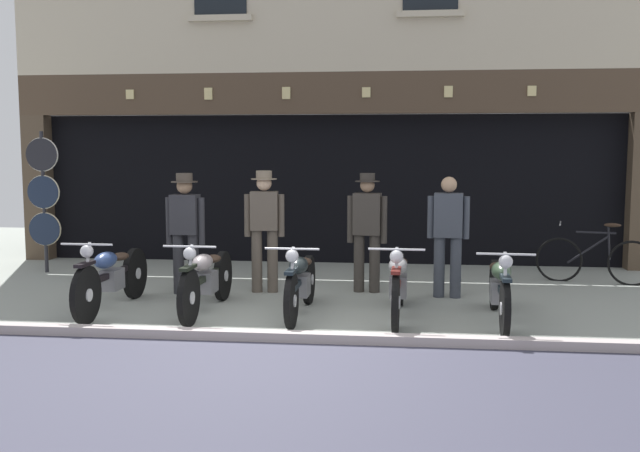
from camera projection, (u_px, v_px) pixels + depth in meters
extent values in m
cube|color=gray|center=(325.00, 267.00, 12.40)|extent=(22.95, 10.00, 0.08)
cube|color=#AB9E9C|center=(277.00, 340.00, 7.53)|extent=(22.95, 0.16, 0.18)
cube|color=black|center=(337.00, 184.00, 14.53)|extent=(10.08, 4.00, 2.60)
cube|color=#4C3D2D|center=(39.00, 188.00, 13.01)|extent=(0.44, 0.36, 2.60)
cube|color=black|center=(329.00, 181.00, 12.78)|extent=(9.64, 0.03, 2.18)
cube|color=#493728|center=(326.00, 93.00, 12.19)|extent=(10.95, 0.24, 0.70)
cube|color=#DBC684|center=(130.00, 94.00, 12.44)|extent=(0.14, 0.03, 0.16)
cube|color=#DBC684|center=(208.00, 94.00, 12.28)|extent=(0.14, 0.03, 0.20)
cube|color=#DBC684|center=(286.00, 93.00, 12.13)|extent=(0.14, 0.03, 0.20)
cube|color=#DBC684|center=(366.00, 92.00, 11.98)|extent=(0.14, 0.03, 0.17)
cube|color=#DBC684|center=(448.00, 92.00, 11.83)|extent=(0.14, 0.03, 0.19)
cube|color=#DBC684|center=(532.00, 91.00, 11.69)|extent=(0.14, 0.03, 0.17)
cube|color=#C3B59A|center=(220.00, 18.00, 12.09)|extent=(1.10, 0.12, 0.10)
cube|color=#C3B59A|center=(430.00, 14.00, 11.70)|extent=(1.10, 0.12, 0.10)
cylinder|color=black|center=(86.00, 295.00, 8.22)|extent=(0.09, 0.68, 0.68)
cylinder|color=silver|center=(86.00, 295.00, 8.22)|extent=(0.10, 0.15, 0.15)
cylinder|color=black|center=(135.00, 273.00, 9.64)|extent=(0.10, 0.68, 0.68)
cylinder|color=silver|center=(135.00, 273.00, 9.64)|extent=(0.11, 0.15, 0.15)
cube|color=black|center=(112.00, 274.00, 8.92)|extent=(0.10, 1.33, 0.07)
cube|color=slate|center=(112.00, 279.00, 8.92)|extent=(0.21, 0.32, 0.26)
ellipsoid|color=navy|center=(106.00, 260.00, 8.72)|extent=(0.23, 0.47, 0.20)
ellipsoid|color=#38281E|center=(120.00, 256.00, 9.15)|extent=(0.21, 0.30, 0.10)
cube|color=black|center=(85.00, 264.00, 8.18)|extent=(0.11, 0.36, 0.04)
sphere|color=silver|center=(87.00, 251.00, 8.22)|extent=(0.15, 0.15, 0.15)
cylinder|color=silver|center=(87.00, 244.00, 8.21)|extent=(0.62, 0.04, 0.02)
cylinder|color=silver|center=(87.00, 270.00, 8.22)|extent=(0.04, 0.24, 0.62)
cylinder|color=black|center=(189.00, 298.00, 8.12)|extent=(0.09, 0.66, 0.66)
cylinder|color=silver|center=(189.00, 298.00, 8.12)|extent=(0.10, 0.15, 0.14)
cylinder|color=black|center=(223.00, 276.00, 9.52)|extent=(0.10, 0.66, 0.66)
cylinder|color=silver|center=(223.00, 276.00, 9.52)|extent=(0.11, 0.15, 0.14)
cube|color=black|center=(207.00, 276.00, 8.81)|extent=(0.11, 1.32, 0.07)
cube|color=slate|center=(207.00, 282.00, 8.82)|extent=(0.21, 0.33, 0.26)
ellipsoid|color=gray|center=(203.00, 262.00, 8.62)|extent=(0.23, 0.47, 0.20)
ellipsoid|color=#38281E|center=(213.00, 259.00, 9.04)|extent=(0.21, 0.31, 0.10)
cube|color=black|center=(188.00, 268.00, 8.08)|extent=(0.11, 0.36, 0.04)
sphere|color=silver|center=(190.00, 254.00, 8.12)|extent=(0.15, 0.15, 0.15)
cylinder|color=silver|center=(189.00, 247.00, 8.11)|extent=(0.62, 0.04, 0.02)
cylinder|color=silver|center=(189.00, 272.00, 8.13)|extent=(0.04, 0.25, 0.62)
cylinder|color=black|center=(291.00, 301.00, 8.03)|extent=(0.09, 0.63, 0.63)
cylinder|color=silver|center=(291.00, 301.00, 8.03)|extent=(0.10, 0.14, 0.14)
cylinder|color=black|center=(309.00, 279.00, 9.32)|extent=(0.10, 0.63, 0.63)
cylinder|color=silver|center=(309.00, 279.00, 9.32)|extent=(0.11, 0.14, 0.14)
cube|color=black|center=(301.00, 280.00, 8.66)|extent=(0.10, 1.21, 0.07)
cube|color=slate|center=(301.00, 285.00, 8.67)|extent=(0.21, 0.32, 0.26)
ellipsoid|color=#1F2627|center=(299.00, 265.00, 8.48)|extent=(0.23, 0.47, 0.20)
ellipsoid|color=#38281E|center=(304.00, 262.00, 8.88)|extent=(0.21, 0.30, 0.10)
cube|color=black|center=(291.00, 271.00, 7.99)|extent=(0.11, 0.36, 0.04)
sphere|color=silver|center=(292.00, 256.00, 8.03)|extent=(0.15, 0.15, 0.15)
cylinder|color=silver|center=(292.00, 249.00, 8.02)|extent=(0.62, 0.04, 0.02)
cylinder|color=silver|center=(292.00, 275.00, 8.03)|extent=(0.04, 0.26, 0.61)
cylinder|color=black|center=(396.00, 302.00, 7.84)|extent=(0.09, 0.67, 0.67)
cylinder|color=silver|center=(396.00, 302.00, 7.84)|extent=(0.11, 0.15, 0.15)
cylinder|color=black|center=(400.00, 279.00, 9.22)|extent=(0.10, 0.67, 0.67)
cylinder|color=silver|center=(400.00, 279.00, 9.22)|extent=(0.12, 0.15, 0.15)
cube|color=#5D1D18|center=(398.00, 280.00, 8.52)|extent=(0.12, 1.30, 0.07)
cube|color=slate|center=(398.00, 286.00, 8.52)|extent=(0.21, 0.33, 0.26)
ellipsoid|color=gray|center=(398.00, 266.00, 8.33)|extent=(0.24, 0.47, 0.20)
ellipsoid|color=#38281E|center=(399.00, 262.00, 8.75)|extent=(0.21, 0.31, 0.10)
cube|color=#5D1D18|center=(396.00, 270.00, 7.80)|extent=(0.11, 0.36, 0.04)
sphere|color=silver|center=(396.00, 257.00, 7.84)|extent=(0.15, 0.15, 0.15)
cylinder|color=silver|center=(397.00, 249.00, 7.83)|extent=(0.62, 0.05, 0.02)
cylinder|color=silver|center=(396.00, 276.00, 7.84)|extent=(0.05, 0.26, 0.61)
cylinder|color=black|center=(505.00, 309.00, 7.64)|extent=(0.10, 0.63, 0.62)
cylinder|color=silver|center=(505.00, 309.00, 7.64)|extent=(0.11, 0.14, 0.14)
cylinder|color=black|center=(494.00, 284.00, 9.00)|extent=(0.11, 0.63, 0.62)
cylinder|color=silver|center=(494.00, 284.00, 9.00)|extent=(0.12, 0.14, 0.14)
cube|color=black|center=(499.00, 285.00, 8.31)|extent=(0.13, 1.28, 0.07)
cube|color=slate|center=(499.00, 291.00, 8.32)|extent=(0.21, 0.33, 0.26)
ellipsoid|color=#334732|center=(501.00, 271.00, 8.12)|extent=(0.24, 0.47, 0.20)
ellipsoid|color=#38281E|center=(498.00, 267.00, 8.54)|extent=(0.21, 0.31, 0.10)
cube|color=black|center=(506.00, 278.00, 7.61)|extent=(0.12, 0.36, 0.04)
sphere|color=silver|center=(506.00, 262.00, 7.65)|extent=(0.15, 0.15, 0.15)
cylinder|color=silver|center=(506.00, 254.00, 7.64)|extent=(0.62, 0.05, 0.02)
cylinder|color=silver|center=(505.00, 281.00, 7.65)|extent=(0.05, 0.26, 0.61)
cylinder|color=#2D2D33|center=(194.00, 264.00, 9.91)|extent=(0.15, 0.15, 0.86)
cylinder|color=#2D2D33|center=(179.00, 263.00, 9.95)|extent=(0.15, 0.15, 0.86)
cube|color=#2D2D33|center=(185.00, 214.00, 9.85)|extent=(0.40, 0.25, 0.55)
cube|color=silver|center=(188.00, 209.00, 9.96)|extent=(0.14, 0.03, 0.31)
cube|color=maroon|center=(188.00, 210.00, 9.97)|extent=(0.05, 0.02, 0.29)
cylinder|color=#2D2D33|center=(201.00, 221.00, 9.82)|extent=(0.09, 0.09, 0.65)
cylinder|color=#2D2D33|center=(169.00, 221.00, 9.91)|extent=(0.09, 0.09, 0.65)
sphere|color=#9E7A5B|center=(184.00, 186.00, 9.81)|extent=(0.21, 0.21, 0.21)
cylinder|color=#4C4238|center=(184.00, 182.00, 9.80)|extent=(0.36, 0.36, 0.01)
cylinder|color=#4C4238|center=(184.00, 177.00, 9.80)|extent=(0.23, 0.23, 0.12)
cylinder|color=brown|center=(273.00, 260.00, 10.04)|extent=(0.15, 0.15, 0.90)
cylinder|color=brown|center=(257.00, 260.00, 10.04)|extent=(0.15, 0.15, 0.90)
cube|color=brown|center=(264.00, 211.00, 9.96)|extent=(0.40, 0.26, 0.54)
cube|color=white|center=(265.00, 205.00, 10.07)|extent=(0.14, 0.03, 0.30)
cube|color=black|center=(265.00, 206.00, 10.09)|extent=(0.05, 0.02, 0.28)
cylinder|color=brown|center=(281.00, 215.00, 9.97)|extent=(0.09, 0.09, 0.59)
cylinder|color=brown|center=(248.00, 215.00, 9.97)|extent=(0.09, 0.09, 0.59)
sphere|color=beige|center=(264.00, 183.00, 9.92)|extent=(0.21, 0.21, 0.21)
cylinder|color=#7F705B|center=(264.00, 179.00, 9.92)|extent=(0.36, 0.36, 0.01)
cylinder|color=#7F705B|center=(264.00, 175.00, 9.91)|extent=(0.22, 0.22, 0.12)
cylinder|color=#38332D|center=(375.00, 263.00, 10.03)|extent=(0.15, 0.15, 0.83)
cylinder|color=#38332D|center=(359.00, 262.00, 10.07)|extent=(0.15, 0.15, 0.83)
cube|color=#38332D|center=(367.00, 214.00, 9.97)|extent=(0.40, 0.25, 0.58)
cube|color=silver|center=(368.00, 208.00, 10.08)|extent=(0.14, 0.03, 0.33)
cube|color=#47234C|center=(368.00, 209.00, 10.09)|extent=(0.05, 0.02, 0.30)
cylinder|color=#38332D|center=(384.00, 220.00, 9.94)|extent=(0.09, 0.09, 0.66)
cylinder|color=#38332D|center=(350.00, 219.00, 10.03)|extent=(0.09, 0.09, 0.66)
sphere|color=#9E7A5B|center=(367.00, 185.00, 9.93)|extent=(0.20, 0.20, 0.20)
cylinder|color=#332D28|center=(367.00, 181.00, 9.92)|extent=(0.34, 0.34, 0.01)
cylinder|color=#332D28|center=(367.00, 177.00, 9.92)|extent=(0.21, 0.21, 0.11)
cylinder|color=#3D424C|center=(456.00, 267.00, 9.66)|extent=(0.15, 0.15, 0.85)
cylinder|color=#3D424C|center=(439.00, 266.00, 9.71)|extent=(0.15, 0.15, 0.85)
cube|color=#3D424C|center=(448.00, 215.00, 9.61)|extent=(0.40, 0.26, 0.59)
cube|color=white|center=(449.00, 209.00, 9.71)|extent=(0.14, 0.03, 0.33)
cube|color=brown|center=(449.00, 210.00, 9.73)|extent=(0.05, 0.02, 0.31)
cylinder|color=#3D424C|center=(466.00, 218.00, 9.56)|extent=(0.09, 0.09, 0.57)
cylinder|color=#3D424C|center=(431.00, 217.00, 9.66)|extent=(0.09, 0.09, 0.57)
sphere|color=tan|center=(449.00, 185.00, 9.56)|extent=(0.21, 0.21, 0.21)
cylinder|color=#232328|center=(44.00, 202.00, 11.58)|extent=(0.06, 0.06, 2.29)
cylinder|color=black|center=(42.00, 155.00, 11.48)|extent=(0.52, 0.03, 0.52)
torus|color=silver|center=(42.00, 155.00, 11.49)|extent=(0.55, 0.04, 0.55)
cylinder|color=#192338|center=(43.00, 192.00, 11.54)|extent=(0.52, 0.03, 0.52)
torus|color=beige|center=(44.00, 192.00, 11.56)|extent=(0.55, 0.04, 0.55)
cylinder|color=#192338|center=(45.00, 229.00, 11.61)|extent=(0.52, 0.03, 0.52)
torus|color=beige|center=(45.00, 229.00, 11.62)|extent=(0.55, 0.04, 0.55)
cube|color=beige|center=(471.00, 164.00, 12.33)|extent=(0.82, 0.02, 1.03)
cube|color=#511E19|center=(472.00, 140.00, 12.27)|extent=(0.82, 0.01, 0.20)
cube|color=silver|center=(540.00, 167.00, 12.20)|extent=(0.80, 0.02, 1.11)
cube|color=#1E3323|center=(541.00, 140.00, 12.14)|extent=(0.80, 0.01, 0.20)
torus|color=black|center=(559.00, 260.00, 10.89)|extent=(0.68, 0.19, 0.68)
torus|color=black|center=(632.00, 264.00, 10.55)|extent=(0.68, 0.19, 0.68)
cylinder|color=black|center=(588.00, 249.00, 10.74)|extent=(0.58, 0.17, 0.46)
cylinder|color=black|center=(596.00, 233.00, 10.67)|extent=(0.55, 0.16, 0.03)
cylinder|color=black|center=(609.00, 242.00, 10.63)|extent=(0.08, 0.05, 0.52)
ellipsoid|color=#332319|center=(613.00, 225.00, 10.59)|extent=(0.26, 0.17, 0.06)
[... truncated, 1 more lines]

